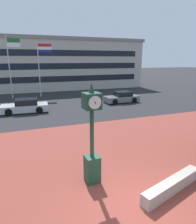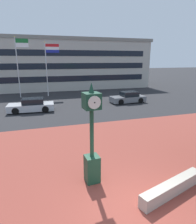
{
  "view_description": "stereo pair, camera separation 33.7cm",
  "coord_description": "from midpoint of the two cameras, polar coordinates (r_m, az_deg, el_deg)",
  "views": [
    {
      "loc": [
        -2.93,
        -4.81,
        4.91
      ],
      "look_at": [
        -0.49,
        1.96,
        2.96
      ],
      "focal_mm": 31.19,
      "sensor_mm": 36.0,
      "label": 1
    },
    {
      "loc": [
        -2.62,
        -4.91,
        4.91
      ],
      "look_at": [
        -0.49,
        1.96,
        2.96
      ],
      "focal_mm": 31.19,
      "sensor_mm": 36.0,
      "label": 2
    }
  ],
  "objects": [
    {
      "name": "civic_building",
      "position": [
        37.15,
        -9.67,
        13.8
      ],
      "size": [
        29.31,
        11.55,
        8.33
      ],
      "color": "#B2ADA3",
      "rests_on": "ground"
    },
    {
      "name": "car_street_mid",
      "position": [
        19.92,
        -18.43,
        1.77
      ],
      "size": [
        4.37,
        2.03,
        1.28
      ],
      "rotation": [
        0.0,
        0.0,
        1.52
      ],
      "color": "#B7BABF",
      "rests_on": "ground"
    },
    {
      "name": "flagpole_primary",
      "position": [
        27.61,
        -21.87,
        13.56
      ],
      "size": [
        1.63,
        0.14,
        7.73
      ],
      "color": "silver",
      "rests_on": "ground"
    },
    {
      "name": "flagpole_secondary",
      "position": [
        27.59,
        -14.01,
        13.77
      ],
      "size": [
        1.87,
        0.14,
        7.18
      ],
      "color": "silver",
      "rests_on": "ground"
    },
    {
      "name": "car_street_near",
      "position": [
        23.16,
        9.2,
        4.14
      ],
      "size": [
        4.13,
        1.95,
        1.28
      ],
      "rotation": [
        0.0,
        0.0,
        1.61
      ],
      "color": "slate",
      "rests_on": "ground"
    },
    {
      "name": "plaza_brick_paving",
      "position": [
        9.38,
        2.79,
        -16.41
      ],
      "size": [
        44.0,
        13.28,
        0.01
      ],
      "primitive_type": "cube",
      "color": "brown",
      "rests_on": "ground"
    },
    {
      "name": "street_clock",
      "position": [
        7.75,
        -0.56,
        -8.49
      ],
      "size": [
        0.65,
        0.73,
        4.11
      ],
      "rotation": [
        0.0,
        0.0,
        0.07
      ],
      "color": "#19422D",
      "rests_on": "ground"
    },
    {
      "name": "planter_wall",
      "position": [
        8.38,
        22.15,
        -19.88
      ],
      "size": [
        3.18,
        1.3,
        0.5
      ],
      "primitive_type": "cube",
      "rotation": [
        0.0,
        0.0,
        0.29
      ],
      "color": "#ADA393",
      "rests_on": "ground"
    },
    {
      "name": "ground_plane",
      "position": [
        7.44,
        10.52,
        -26.42
      ],
      "size": [
        200.0,
        200.0,
        0.0
      ],
      "primitive_type": "plane",
      "color": "#262628"
    }
  ]
}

